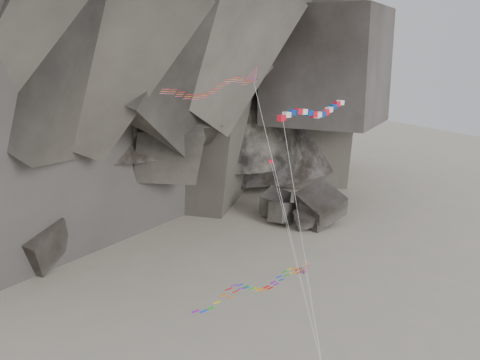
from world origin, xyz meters
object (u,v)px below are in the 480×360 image
delta_kite (205,88)px  parafoil_kite (249,287)px  banner_kite (314,113)px  pennant_kite (285,222)px

delta_kite → parafoil_kite: delta_kite is taller
banner_kite → pennant_kite: bearing=175.4°
banner_kite → parafoil_kite: 17.01m
banner_kite → parafoil_kite: bearing=178.8°
delta_kite → parafoil_kite: bearing=-59.6°
delta_kite → banner_kite: 11.40m
parafoil_kite → pennant_kite: pennant_kite is taller
parafoil_kite → pennant_kite: size_ratio=0.68×
banner_kite → pennant_kite: (-3.66, -0.71, -9.79)m
pennant_kite → parafoil_kite: bearing=-169.1°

